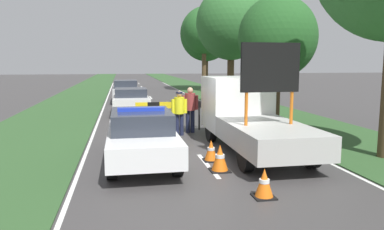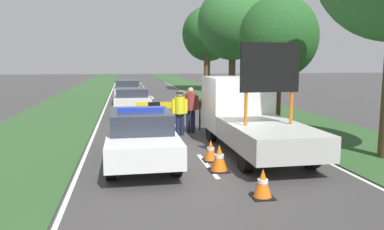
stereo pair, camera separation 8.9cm
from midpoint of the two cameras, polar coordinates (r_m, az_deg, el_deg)
The scene contains 20 objects.
ground_plane at distance 11.53m, azimuth 0.55°, elevation -5.76°, with size 160.00×160.00×0.00m, color #3D3A3A.
lane_markings at distance 23.41m, azimuth -5.24°, elevation 1.26°, with size 6.79×56.42×0.01m.
grass_verge_left at distance 31.29m, azimuth -16.90°, elevation 2.67°, with size 4.30×120.00×0.03m.
grass_verge_right at distance 32.06m, azimuth 3.42°, elevation 3.12°, with size 4.30×120.00×0.03m.
police_car at distance 10.47m, azimuth -7.97°, elevation -3.03°, with size 1.81×4.93×1.54m.
work_truck at distance 12.16m, azimuth 8.16°, elevation 0.19°, with size 2.04×6.01×3.27m.
road_barrier at distance 15.10m, azimuth -3.34°, elevation 1.24°, with size 2.87×0.08×1.17m.
police_officer at distance 14.07m, azimuth -2.14°, elevation 0.86°, with size 0.60×0.38×1.67m.
pedestrian_civilian at distance 14.63m, azimuth -0.46°, elevation 1.35°, with size 0.64×0.41×1.79m.
traffic_cone_near_police at distance 9.57m, azimuth 4.00°, elevation -6.55°, with size 0.50×0.50×0.69m.
traffic_cone_centre_front at distance 7.89m, azimuth 10.63°, elevation -10.18°, with size 0.44×0.44×0.61m.
traffic_cone_near_truck at distance 10.55m, azimuth 2.68°, elevation -5.42°, with size 0.43×0.43×0.60m.
traffic_cone_behind_barrier at distance 16.12m, azimuth 5.52°, elevation -0.68°, with size 0.46×0.46×0.64m.
traffic_cone_lane_edge at distance 15.03m, azimuth -10.06°, elevation -1.61°, with size 0.38×0.38×0.53m.
queued_car_van_white at distance 20.17m, azimuth -9.43°, elevation 2.20°, with size 1.84×4.09×1.39m.
queued_car_sedan_silver at distance 26.44m, azimuth -10.17°, elevation 3.67°, with size 1.72×4.30×1.53m.
roadside_tree_near_left at distance 35.82m, azimuth 1.79°, elevation 12.59°, with size 3.99×3.99×7.73m.
roadside_tree_near_right at distance 38.00m, azimuth 2.10°, elevation 12.23°, with size 5.14×5.14×8.26m.
roadside_tree_mid_left at distance 22.44m, azimuth 5.90°, elevation 13.73°, with size 4.08×4.08×7.16m.
roadside_tree_mid_right at distance 16.72m, azimuth 12.74°, elevation 11.41°, with size 3.36×3.36×5.58m.
Camera 1 is at (-2.22, -10.98, 2.75)m, focal length 35.00 mm.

